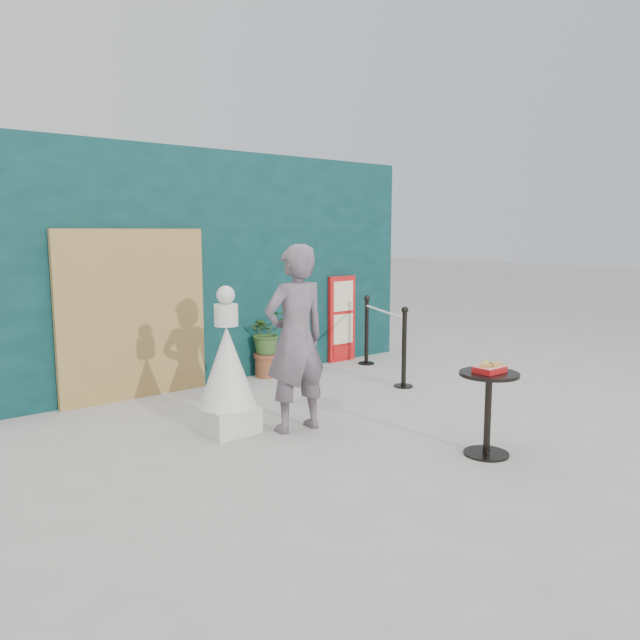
% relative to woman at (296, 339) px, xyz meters
% --- Properties ---
extents(ground, '(60.00, 60.00, 0.00)m').
position_rel_woman_xyz_m(ground, '(0.68, -0.76, -0.93)').
color(ground, '#ADAAA5').
rests_on(ground, ground).
extents(back_wall, '(6.00, 0.30, 3.00)m').
position_rel_woman_xyz_m(back_wall, '(0.68, 2.39, 0.57)').
color(back_wall, '#092A2A').
rests_on(back_wall, ground).
extents(bamboo_fence, '(1.80, 0.08, 2.00)m').
position_rel_woman_xyz_m(bamboo_fence, '(-0.72, 2.18, 0.07)').
color(bamboo_fence, tan).
rests_on(bamboo_fence, ground).
extents(woman, '(0.71, 0.49, 1.85)m').
position_rel_woman_xyz_m(woman, '(0.00, 0.00, 0.00)').
color(woman, slate).
rests_on(woman, ground).
extents(menu_board, '(0.50, 0.07, 1.30)m').
position_rel_woman_xyz_m(menu_board, '(2.58, 2.20, -0.28)').
color(menu_board, red).
rests_on(menu_board, ground).
extents(statue, '(0.57, 0.57, 1.45)m').
position_rel_woman_xyz_m(statue, '(-0.56, 0.37, -0.33)').
color(statue, silver).
rests_on(statue, ground).
extents(cafe_table, '(0.52, 0.52, 0.75)m').
position_rel_woman_xyz_m(cafe_table, '(0.87, -1.64, -0.43)').
color(cafe_table, black).
rests_on(cafe_table, ground).
extents(food_basket, '(0.26, 0.19, 0.11)m').
position_rel_woman_xyz_m(food_basket, '(0.87, -1.64, -0.14)').
color(food_basket, red).
rests_on(food_basket, cafe_table).
extents(planter, '(0.54, 0.47, 0.92)m').
position_rel_woman_xyz_m(planter, '(1.11, 2.08, -0.39)').
color(planter, brown).
rests_on(planter, ground).
extents(stanchion_barrier, '(0.84, 1.54, 1.03)m').
position_rel_woman_xyz_m(stanchion_barrier, '(2.42, 1.14, -0.43)').
color(stanchion_barrier, black).
rests_on(stanchion_barrier, ground).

